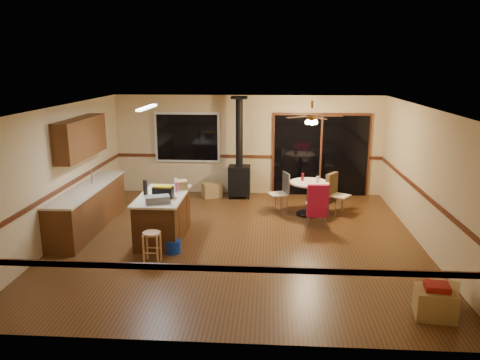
# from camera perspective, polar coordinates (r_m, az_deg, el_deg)

# --- Properties ---
(floor) EXTENTS (7.00, 7.00, 0.00)m
(floor) POSITION_cam_1_polar(r_m,az_deg,el_deg) (9.29, -0.12, -7.35)
(floor) COLOR #4F2F16
(floor) RESTS_ON ground
(ceiling) EXTENTS (7.00, 7.00, 0.00)m
(ceiling) POSITION_cam_1_polar(r_m,az_deg,el_deg) (8.69, -0.13, 8.83)
(ceiling) COLOR silver
(ceiling) RESTS_ON ground
(wall_back) EXTENTS (7.00, 0.00, 7.00)m
(wall_back) POSITION_cam_1_polar(r_m,az_deg,el_deg) (12.33, 0.98, 4.27)
(wall_back) COLOR tan
(wall_back) RESTS_ON ground
(wall_front) EXTENTS (7.00, 0.00, 7.00)m
(wall_front) POSITION_cam_1_polar(r_m,az_deg,el_deg) (5.57, -2.60, -7.96)
(wall_front) COLOR tan
(wall_front) RESTS_ON ground
(wall_left) EXTENTS (0.00, 7.00, 7.00)m
(wall_left) POSITION_cam_1_polar(r_m,az_deg,el_deg) (9.78, -21.05, 0.76)
(wall_left) COLOR tan
(wall_left) RESTS_ON ground
(wall_right) EXTENTS (0.00, 7.00, 7.00)m
(wall_right) POSITION_cam_1_polar(r_m,az_deg,el_deg) (9.35, 21.81, 0.11)
(wall_right) COLOR tan
(wall_right) RESTS_ON ground
(chair_rail) EXTENTS (7.00, 7.00, 0.08)m
(chair_rail) POSITION_cam_1_polar(r_m,az_deg,el_deg) (8.98, -0.13, -1.39)
(chair_rail) COLOR #4E2313
(chair_rail) RESTS_ON ground
(window) EXTENTS (1.72, 0.10, 1.32)m
(window) POSITION_cam_1_polar(r_m,az_deg,el_deg) (12.43, -6.44, 5.20)
(window) COLOR black
(window) RESTS_ON ground
(sliding_door) EXTENTS (2.52, 0.10, 2.10)m
(sliding_door) POSITION_cam_1_polar(r_m,az_deg,el_deg) (12.38, 9.80, 2.93)
(sliding_door) COLOR black
(sliding_door) RESTS_ON ground
(lower_cabinets) EXTENTS (0.60, 3.00, 0.86)m
(lower_cabinets) POSITION_cam_1_polar(r_m,az_deg,el_deg) (10.32, -17.97, -3.33)
(lower_cabinets) COLOR #593016
(lower_cabinets) RESTS_ON ground
(countertop) EXTENTS (0.64, 3.04, 0.04)m
(countertop) POSITION_cam_1_polar(r_m,az_deg,el_deg) (10.20, -18.16, -0.91)
(countertop) COLOR beige
(countertop) RESTS_ON lower_cabinets
(upper_cabinets) EXTENTS (0.35, 2.00, 0.80)m
(upper_cabinets) POSITION_cam_1_polar(r_m,az_deg,el_deg) (10.23, -18.83, 4.92)
(upper_cabinets) COLOR #593016
(upper_cabinets) RESTS_ON ground
(kitchen_island) EXTENTS (0.88, 1.68, 0.90)m
(kitchen_island) POSITION_cam_1_polar(r_m,az_deg,el_deg) (9.36, -9.36, -4.44)
(kitchen_island) COLOR #452611
(kitchen_island) RESTS_ON ground
(wood_stove) EXTENTS (0.55, 0.50, 2.52)m
(wood_stove) POSITION_cam_1_polar(r_m,az_deg,el_deg) (12.01, -0.09, 1.23)
(wood_stove) COLOR black
(wood_stove) RESTS_ON ground
(ceiling_fan) EXTENTS (0.24, 0.24, 0.55)m
(ceiling_fan) POSITION_cam_1_polar(r_m,az_deg,el_deg) (10.46, 8.74, 7.41)
(ceiling_fan) COLOR brown
(ceiling_fan) RESTS_ON ceiling
(fluorescent_strip) EXTENTS (0.10, 1.20, 0.04)m
(fluorescent_strip) POSITION_cam_1_polar(r_m,az_deg,el_deg) (9.29, -11.28, 8.65)
(fluorescent_strip) COLOR white
(fluorescent_strip) RESTS_ON ceiling
(toolbox_grey) EXTENTS (0.49, 0.38, 0.14)m
(toolbox_grey) POSITION_cam_1_polar(r_m,az_deg,el_deg) (8.69, -10.02, -2.35)
(toolbox_grey) COLOR slate
(toolbox_grey) RESTS_ON kitchen_island
(toolbox_black) EXTENTS (0.39, 0.22, 0.21)m
(toolbox_black) POSITION_cam_1_polar(r_m,az_deg,el_deg) (9.00, -9.35, -1.51)
(toolbox_black) COLOR black
(toolbox_black) RESTS_ON kitchen_island
(toolbox_yellow_lid) EXTENTS (0.36, 0.21, 0.03)m
(toolbox_yellow_lid) POSITION_cam_1_polar(r_m,az_deg,el_deg) (8.97, -9.38, -0.79)
(toolbox_yellow_lid) COLOR gold
(toolbox_yellow_lid) RESTS_ON toolbox_black
(box_on_island) EXTENTS (0.26, 0.31, 0.18)m
(box_on_island) POSITION_cam_1_polar(r_m,az_deg,el_deg) (9.59, -7.07, -0.57)
(box_on_island) COLOR olive
(box_on_island) RESTS_ON kitchen_island
(bottle_dark) EXTENTS (0.10, 0.10, 0.30)m
(bottle_dark) POSITION_cam_1_polar(r_m,az_deg,el_deg) (9.24, -11.46, -0.90)
(bottle_dark) COLOR black
(bottle_dark) RESTS_ON kitchen_island
(bottle_pink) EXTENTS (0.08, 0.08, 0.21)m
(bottle_pink) POSITION_cam_1_polar(r_m,az_deg,el_deg) (9.35, -7.78, -0.86)
(bottle_pink) COLOR #D84C8C
(bottle_pink) RESTS_ON kitchen_island
(bottle_white) EXTENTS (0.07, 0.07, 0.17)m
(bottle_white) POSITION_cam_1_polar(r_m,az_deg,el_deg) (9.80, -7.85, -0.30)
(bottle_white) COLOR white
(bottle_white) RESTS_ON kitchen_island
(bar_stool) EXTENTS (0.40, 0.40, 0.56)m
(bar_stool) POSITION_cam_1_polar(r_m,az_deg,el_deg) (8.35, -10.67, -8.07)
(bar_stool) COLOR tan
(bar_stool) RESTS_ON floor
(blue_bucket) EXTENTS (0.30, 0.30, 0.24)m
(blue_bucket) POSITION_cam_1_polar(r_m,az_deg,el_deg) (8.76, -8.17, -8.00)
(blue_bucket) COLOR #0D2FB6
(blue_bucket) RESTS_ON floor
(dining_table) EXTENTS (0.89, 0.89, 0.78)m
(dining_table) POSITION_cam_1_polar(r_m,az_deg,el_deg) (10.77, 8.41, -1.50)
(dining_table) COLOR black
(dining_table) RESTS_ON ground
(glass_red) EXTENTS (0.09, 0.09, 0.18)m
(glass_red) POSITION_cam_1_polar(r_m,az_deg,el_deg) (10.78, 7.64, 0.38)
(glass_red) COLOR #590C14
(glass_red) RESTS_ON dining_table
(glass_cream) EXTENTS (0.08, 0.08, 0.14)m
(glass_cream) POSITION_cam_1_polar(r_m,az_deg,el_deg) (10.66, 9.45, 0.07)
(glass_cream) COLOR beige
(glass_cream) RESTS_ON dining_table
(chair_left) EXTENTS (0.52, 0.51, 0.51)m
(chair_left) POSITION_cam_1_polar(r_m,az_deg,el_deg) (10.86, 5.20, -0.97)
(chair_left) COLOR tan
(chair_left) RESTS_ON ground
(chair_near) EXTENTS (0.44, 0.48, 0.70)m
(chair_near) POSITION_cam_1_polar(r_m,az_deg,el_deg) (9.92, 9.44, -2.50)
(chair_near) COLOR tan
(chair_near) RESTS_ON ground
(chair_right) EXTENTS (0.62, 0.60, 0.70)m
(chair_right) POSITION_cam_1_polar(r_m,az_deg,el_deg) (10.96, 11.21, -1.00)
(chair_right) COLOR tan
(chair_right) RESTS_ON ground
(box_under_window) EXTENTS (0.58, 0.53, 0.37)m
(box_under_window) POSITION_cam_1_polar(r_m,az_deg,el_deg) (12.21, -3.45, -1.20)
(box_under_window) COLOR olive
(box_under_window) RESTS_ON floor
(box_corner_a) EXTENTS (0.58, 0.51, 0.40)m
(box_corner_a) POSITION_cam_1_polar(r_m,az_deg,el_deg) (7.13, 22.71, -13.67)
(box_corner_a) COLOR olive
(box_corner_a) RESTS_ON floor
(box_corner_b) EXTENTS (0.51, 0.48, 0.33)m
(box_corner_b) POSITION_cam_1_polar(r_m,az_deg,el_deg) (7.49, 23.53, -12.69)
(box_corner_b) COLOR olive
(box_corner_b) RESTS_ON floor
(box_small_red) EXTENTS (0.35, 0.31, 0.09)m
(box_small_red) POSITION_cam_1_polar(r_m,az_deg,el_deg) (7.03, 22.89, -11.90)
(box_small_red) COLOR maroon
(box_small_red) RESTS_ON box_corner_a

